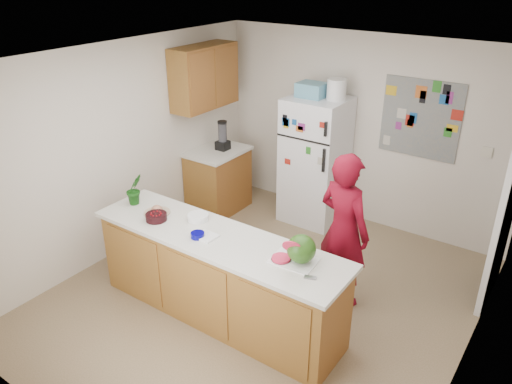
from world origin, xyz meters
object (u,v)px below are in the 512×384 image
Objects in this scene: refrigerator at (315,161)px; person at (344,230)px; cherry_bowl at (156,217)px; watermelon at (301,249)px.

refrigerator is 1.82m from person.
cherry_bowl is (-1.57, -1.04, 0.13)m from person.
person reaches higher than watermelon.
person is at bearing -52.00° from refrigerator.
refrigerator is 7.98× the size of cherry_bowl.
refrigerator is 2.51m from cherry_bowl.
refrigerator is at bearing 116.08° from watermelon.
person is 1.88m from cherry_bowl.
person reaches higher than cherry_bowl.
watermelon is at bearing -63.92° from refrigerator.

